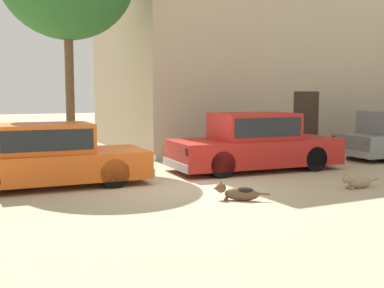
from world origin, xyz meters
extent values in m
plane|color=tan|center=(0.00, 0.00, 0.00)|extent=(80.00, 80.00, 0.00)
cube|color=#D15619|center=(-2.67, 1.32, 0.45)|extent=(4.42, 1.93, 0.60)
cube|color=#D15619|center=(-2.72, 1.32, 1.07)|extent=(2.07, 1.58, 0.63)
cube|color=black|center=(-2.72, 1.32, 1.08)|extent=(1.91, 1.60, 0.44)
cube|color=#999BA0|center=(-0.52, 1.22, 0.26)|extent=(0.20, 1.70, 0.20)
sphere|color=silver|center=(-0.46, 1.91, 0.59)|extent=(0.20, 0.20, 0.20)
sphere|color=silver|center=(-0.52, 0.53, 0.59)|extent=(0.20, 0.20, 0.20)
cylinder|color=black|center=(-1.33, 2.03, 0.32)|extent=(0.65, 0.23, 0.65)
cylinder|color=black|center=(-1.40, 0.49, 0.32)|extent=(0.65, 0.23, 0.65)
cube|color=#AD1E19|center=(2.69, 1.20, 0.49)|extent=(4.62, 2.11, 0.68)
cube|color=#AD1E19|center=(2.65, 1.20, 1.18)|extent=(2.18, 1.68, 0.69)
cube|color=black|center=(2.65, 1.20, 1.19)|extent=(2.01, 1.69, 0.48)
cube|color=#999BA0|center=(4.91, 1.03, 0.26)|extent=(0.25, 1.74, 0.20)
cube|color=#999BA0|center=(0.47, 1.37, 0.26)|extent=(0.25, 1.74, 0.20)
sphere|color=silver|center=(5.00, 1.73, 0.64)|extent=(0.20, 0.20, 0.20)
sphere|color=silver|center=(4.89, 0.33, 0.64)|extent=(0.20, 0.20, 0.20)
cube|color=red|center=(0.53, 2.13, 0.66)|extent=(0.05, 0.18, 0.18)
cube|color=red|center=(0.41, 0.61, 0.66)|extent=(0.05, 0.18, 0.18)
cylinder|color=black|center=(4.10, 1.88, 0.33)|extent=(0.67, 0.25, 0.66)
cylinder|color=black|center=(3.98, 0.31, 0.33)|extent=(0.67, 0.25, 0.66)
cylinder|color=black|center=(1.41, 2.09, 0.33)|extent=(0.67, 0.25, 0.66)
cylinder|color=black|center=(1.29, 0.52, 0.33)|extent=(0.67, 0.25, 0.66)
cube|color=#999BA0|center=(6.19, 1.32, 0.26)|extent=(0.22, 1.68, 0.20)
cube|color=red|center=(6.23, 2.05, 0.63)|extent=(0.05, 0.18, 0.18)
cube|color=red|center=(6.14, 0.58, 0.63)|extent=(0.05, 0.18, 0.18)
cylinder|color=black|center=(7.07, 2.02, 0.33)|extent=(0.67, 0.24, 0.66)
cube|color=tan|center=(9.15, 7.27, 4.69)|extent=(16.51, 6.64, 9.37)
cube|color=#38281E|center=(6.68, 3.95, 1.05)|extent=(1.10, 0.02, 2.10)
cylinder|color=brown|center=(0.12, -1.67, 0.03)|extent=(0.11, 0.12, 0.06)
cylinder|color=brown|center=(0.19, -1.57, 0.03)|extent=(0.11, 0.12, 0.06)
ellipsoid|color=brown|center=(0.40, -1.80, 0.12)|extent=(0.65, 0.55, 0.25)
ellipsoid|color=black|center=(0.44, -1.83, 0.19)|extent=(0.40, 0.37, 0.14)
sphere|color=brown|center=(0.07, -1.56, 0.23)|extent=(0.20, 0.20, 0.20)
cone|color=brown|center=(-0.01, -1.50, 0.22)|extent=(0.15, 0.15, 0.11)
cone|color=brown|center=(0.04, -1.61, 0.32)|extent=(0.10, 0.10, 0.09)
cone|color=brown|center=(0.11, -1.51, 0.32)|extent=(0.10, 0.10, 0.09)
cylinder|color=brown|center=(0.73, -2.05, 0.15)|extent=(0.22, 0.18, 0.06)
cylinder|color=#997F60|center=(3.05, -1.95, 0.03)|extent=(0.06, 0.10, 0.06)
cylinder|color=#997F60|center=(3.05, -1.83, 0.03)|extent=(0.06, 0.10, 0.06)
ellipsoid|color=#997F60|center=(3.34, -1.89, 0.12)|extent=(0.66, 0.20, 0.24)
sphere|color=#997F60|center=(2.95, -1.89, 0.23)|extent=(0.19, 0.19, 0.19)
cone|color=#997F60|center=(2.85, -1.89, 0.21)|extent=(0.11, 0.11, 0.11)
cone|color=#997F60|center=(2.95, -1.95, 0.31)|extent=(0.07, 0.07, 0.09)
cone|color=#997F60|center=(2.95, -1.84, 0.31)|extent=(0.07, 0.07, 0.09)
cylinder|color=#997F60|center=(3.75, -1.89, 0.15)|extent=(0.23, 0.05, 0.07)
cylinder|color=brown|center=(-1.54, 3.99, 1.92)|extent=(0.24, 0.24, 3.85)
camera|label=1|loc=(-4.47, -9.46, 2.04)|focal=45.15mm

